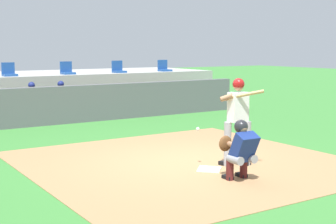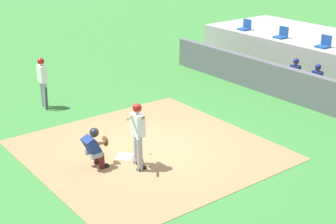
{
  "view_description": "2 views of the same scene",
  "coord_description": "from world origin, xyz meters",
  "px_view_note": "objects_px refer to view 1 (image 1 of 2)",
  "views": [
    {
      "loc": [
        -5.87,
        -8.37,
        2.43
      ],
      "look_at": [
        0.0,
        0.7,
        1.0
      ],
      "focal_mm": 52.86,
      "sensor_mm": 36.0,
      "label": 1
    },
    {
      "loc": [
        10.47,
        -7.35,
        6.09
      ],
      "look_at": [
        0.0,
        0.7,
        1.0
      ],
      "focal_mm": 52.97,
      "sensor_mm": 36.0,
      "label": 2
    }
  ],
  "objects_px": {
    "home_plate": "(209,169)",
    "dugout_player_0": "(33,101)",
    "dugout_player_1": "(63,100)",
    "stadium_seat_5": "(164,68)",
    "stadium_seat_3": "(67,71)",
    "stadium_seat_2": "(9,72)",
    "catcher_crouched": "(240,148)",
    "stadium_seat_4": "(118,69)",
    "batter_at_plate": "(237,116)"
  },
  "relations": [
    {
      "from": "dugout_player_1",
      "to": "stadium_seat_2",
      "type": "xyz_separation_m",
      "value": [
        -1.18,
        2.03,
        0.86
      ]
    },
    {
      "from": "stadium_seat_2",
      "to": "stadium_seat_4",
      "type": "bearing_deg",
      "value": 0.0
    },
    {
      "from": "stadium_seat_3",
      "to": "dugout_player_0",
      "type": "bearing_deg",
      "value": -134.23
    },
    {
      "from": "home_plate",
      "to": "catcher_crouched",
      "type": "bearing_deg",
      "value": -89.96
    },
    {
      "from": "home_plate",
      "to": "stadium_seat_3",
      "type": "xyz_separation_m",
      "value": [
        1.08,
        10.18,
        1.51
      ]
    },
    {
      "from": "stadium_seat_3",
      "to": "stadium_seat_5",
      "type": "relative_size",
      "value": 1.0
    },
    {
      "from": "dugout_player_1",
      "to": "stadium_seat_5",
      "type": "relative_size",
      "value": 2.71
    },
    {
      "from": "stadium_seat_5",
      "to": "home_plate",
      "type": "bearing_deg",
      "value": -118.02
    },
    {
      "from": "stadium_seat_3",
      "to": "stadium_seat_2",
      "type": "bearing_deg",
      "value": 180.0
    },
    {
      "from": "stadium_seat_3",
      "to": "stadium_seat_5",
      "type": "height_order",
      "value": "same"
    },
    {
      "from": "dugout_player_1",
      "to": "stadium_seat_5",
      "type": "xyz_separation_m",
      "value": [
        5.32,
        2.03,
        0.86
      ]
    },
    {
      "from": "dugout_player_1",
      "to": "stadium_seat_3",
      "type": "relative_size",
      "value": 2.71
    },
    {
      "from": "home_plate",
      "to": "dugout_player_0",
      "type": "xyz_separation_m",
      "value": [
        -0.9,
        8.14,
        0.65
      ]
    },
    {
      "from": "dugout_player_1",
      "to": "batter_at_plate",
      "type": "bearing_deg",
      "value": -85.83
    },
    {
      "from": "batter_at_plate",
      "to": "home_plate",
      "type": "bearing_deg",
      "value": 177.96
    },
    {
      "from": "stadium_seat_2",
      "to": "stadium_seat_5",
      "type": "bearing_deg",
      "value": 0.0
    },
    {
      "from": "stadium_seat_2",
      "to": "dugout_player_1",
      "type": "bearing_deg",
      "value": -59.92
    },
    {
      "from": "batter_at_plate",
      "to": "stadium_seat_4",
      "type": "relative_size",
      "value": 3.76
    },
    {
      "from": "stadium_seat_4",
      "to": "dugout_player_1",
      "type": "bearing_deg",
      "value": -147.18
    },
    {
      "from": "dugout_player_0",
      "to": "stadium_seat_4",
      "type": "relative_size",
      "value": 2.71
    },
    {
      "from": "stadium_seat_3",
      "to": "stadium_seat_4",
      "type": "relative_size",
      "value": 1.0
    },
    {
      "from": "batter_at_plate",
      "to": "stadium_seat_3",
      "type": "height_order",
      "value": "stadium_seat_3"
    },
    {
      "from": "dugout_player_0",
      "to": "stadium_seat_4",
      "type": "bearing_deg",
      "value": 26.13
    },
    {
      "from": "dugout_player_0",
      "to": "catcher_crouched",
      "type": "bearing_deg",
      "value": -84.33
    },
    {
      "from": "stadium_seat_4",
      "to": "home_plate",
      "type": "bearing_deg",
      "value": -107.71
    },
    {
      "from": "catcher_crouched",
      "to": "stadium_seat_3",
      "type": "distance_m",
      "value": 11.17
    },
    {
      "from": "home_plate",
      "to": "batter_at_plate",
      "type": "distance_m",
      "value": 1.23
    },
    {
      "from": "stadium_seat_2",
      "to": "stadium_seat_5",
      "type": "height_order",
      "value": "same"
    },
    {
      "from": "catcher_crouched",
      "to": "stadium_seat_2",
      "type": "xyz_separation_m",
      "value": [
        -1.08,
        11.08,
        0.93
      ]
    },
    {
      "from": "stadium_seat_4",
      "to": "stadium_seat_5",
      "type": "distance_m",
      "value": 2.17
    },
    {
      "from": "home_plate",
      "to": "dugout_player_0",
      "type": "bearing_deg",
      "value": 96.29
    },
    {
      "from": "home_plate",
      "to": "batter_at_plate",
      "type": "height_order",
      "value": "batter_at_plate"
    },
    {
      "from": "catcher_crouched",
      "to": "stadium_seat_4",
      "type": "relative_size",
      "value": 3.54
    },
    {
      "from": "stadium_seat_3",
      "to": "dugout_player_1",
      "type": "bearing_deg",
      "value": -115.91
    },
    {
      "from": "home_plate",
      "to": "stadium_seat_5",
      "type": "height_order",
      "value": "stadium_seat_5"
    },
    {
      "from": "home_plate",
      "to": "dugout_player_1",
      "type": "height_order",
      "value": "dugout_player_1"
    },
    {
      "from": "home_plate",
      "to": "stadium_seat_4",
      "type": "xyz_separation_m",
      "value": [
        3.25,
        10.18,
        1.51
      ]
    },
    {
      "from": "stadium_seat_2",
      "to": "stadium_seat_3",
      "type": "relative_size",
      "value": 1.0
    },
    {
      "from": "dugout_player_1",
      "to": "stadium_seat_5",
      "type": "distance_m",
      "value": 5.76
    },
    {
      "from": "dugout_player_0",
      "to": "stadium_seat_2",
      "type": "xyz_separation_m",
      "value": [
        -0.19,
        2.03,
        0.86
      ]
    },
    {
      "from": "dugout_player_0",
      "to": "stadium_seat_3",
      "type": "relative_size",
      "value": 2.71
    },
    {
      "from": "stadium_seat_3",
      "to": "stadium_seat_5",
      "type": "distance_m",
      "value": 4.33
    },
    {
      "from": "home_plate",
      "to": "stadium_seat_2",
      "type": "xyz_separation_m",
      "value": [
        -1.08,
        10.18,
        1.51
      ]
    },
    {
      "from": "dugout_player_0",
      "to": "dugout_player_1",
      "type": "relative_size",
      "value": 1.0
    },
    {
      "from": "dugout_player_0",
      "to": "stadium_seat_5",
      "type": "distance_m",
      "value": 6.69
    },
    {
      "from": "stadium_seat_5",
      "to": "stadium_seat_2",
      "type": "bearing_deg",
      "value": 180.0
    },
    {
      "from": "batter_at_plate",
      "to": "catcher_crouched",
      "type": "bearing_deg",
      "value": -128.11
    },
    {
      "from": "catcher_crouched",
      "to": "stadium_seat_3",
      "type": "xyz_separation_m",
      "value": [
        1.08,
        11.08,
        0.93
      ]
    },
    {
      "from": "home_plate",
      "to": "stadium_seat_3",
      "type": "bearing_deg",
      "value": 83.92
    },
    {
      "from": "batter_at_plate",
      "to": "dugout_player_1",
      "type": "bearing_deg",
      "value": 94.17
    }
  ]
}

